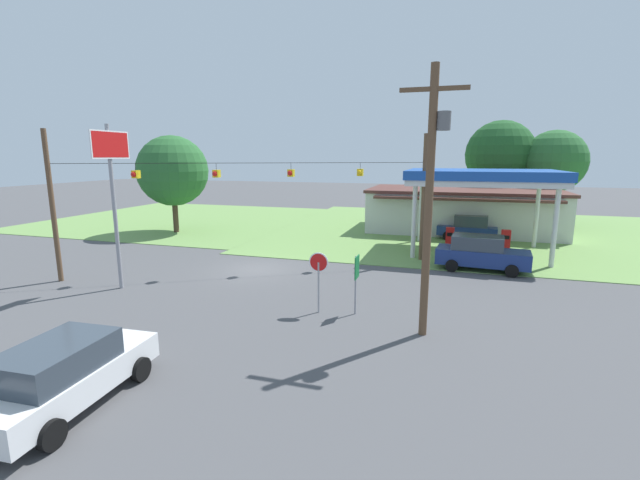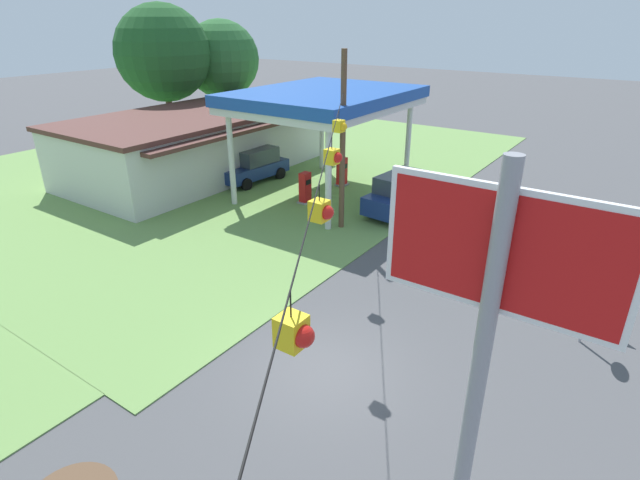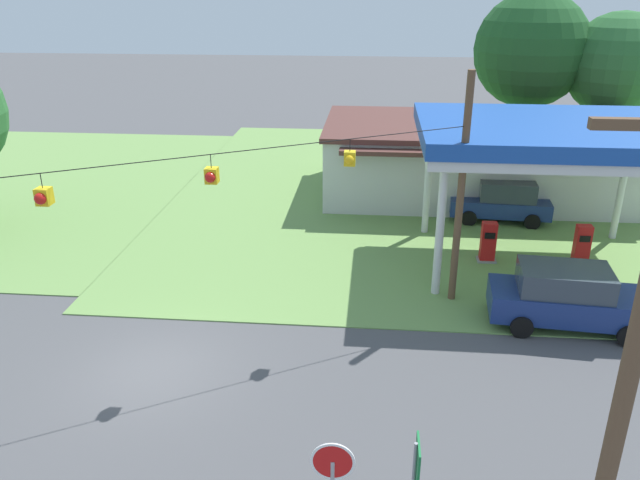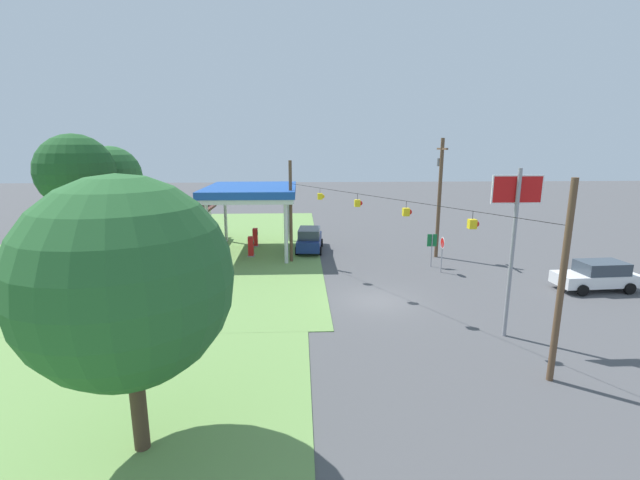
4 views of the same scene
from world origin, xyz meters
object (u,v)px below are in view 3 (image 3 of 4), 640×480
object	(u,v)px
route_sign	(416,474)
stop_sign_roadside	(333,474)
gas_station_canopy	(550,137)
car_at_pumps_front	(569,297)
gas_station_store	(481,159)
car_at_pumps_rear	(502,200)
fuel_pump_far	(582,247)
tree_behind_station	(531,50)
utility_pole_main	(636,358)
fuel_pump_near	(488,243)
tree_far_back	(617,65)

from	to	relation	value
route_sign	stop_sign_roadside	bearing A→B (deg)	-170.42
gas_station_canopy	car_at_pumps_front	bearing A→B (deg)	-90.48
gas_station_store	car_at_pumps_rear	xyz separation A→B (m)	(0.44, -3.87, -0.85)
gas_station_store	car_at_pumps_front	bearing A→B (deg)	-86.49
fuel_pump_far	tree_behind_station	world-z (taller)	tree_behind_station
fuel_pump_far	utility_pole_main	xyz separation A→B (m)	(-4.17, -14.61, 4.38)
fuel_pump_far	tree_behind_station	distance (m)	15.90
gas_station_canopy	tree_behind_station	world-z (taller)	tree_behind_station
fuel_pump_near	tree_behind_station	bearing A→B (deg)	74.53
tree_behind_station	tree_far_back	size ratio (longest dim) A/B	1.12
gas_station_store	tree_behind_station	xyz separation A→B (m)	(3.23, 6.30, 4.61)
fuel_pump_near	tree_behind_station	size ratio (longest dim) A/B	0.17
utility_pole_main	gas_station_canopy	bearing A→B (deg)	80.52
gas_station_canopy	fuel_pump_near	xyz separation A→B (m)	(-1.73, -0.00, -4.13)
route_sign	tree_far_back	distance (m)	30.04
gas_station_canopy	car_at_pumps_front	size ratio (longest dim) A/B	1.83
fuel_pump_near	car_at_pumps_front	xyz separation A→B (m)	(1.69, -4.67, 0.23)
gas_station_store	tree_far_back	world-z (taller)	tree_far_back
fuel_pump_near	car_at_pumps_front	size ratio (longest dim) A/B	0.32
fuel_pump_near	car_at_pumps_front	distance (m)	4.97
route_sign	utility_pole_main	bearing A→B (deg)	-24.22
car_at_pumps_front	tree_far_back	distance (m)	20.33
gas_station_canopy	stop_sign_roadside	distance (m)	15.49
gas_station_store	tree_behind_station	distance (m)	8.45
tree_behind_station	fuel_pump_near	bearing A→B (deg)	-105.47
car_at_pumps_front	utility_pole_main	distance (m)	11.04
route_sign	utility_pole_main	size ratio (longest dim) A/B	0.26
fuel_pump_far	tree_far_back	distance (m)	15.60
gas_station_store	car_at_pumps_front	size ratio (longest dim) A/B	3.08
route_sign	tree_behind_station	distance (m)	29.59
gas_station_canopy	tree_behind_station	distance (m)	15.11
tree_behind_station	fuel_pump_far	bearing A→B (deg)	-92.53
gas_station_store	stop_sign_roadside	world-z (taller)	gas_station_store
route_sign	utility_pole_main	xyz separation A→B (m)	(2.75, -1.24, 3.43)
tree_far_back	gas_station_store	bearing A→B (deg)	-145.21
route_sign	utility_pole_main	world-z (taller)	utility_pole_main
tree_behind_station	utility_pole_main	bearing A→B (deg)	-99.29
utility_pole_main	route_sign	bearing A→B (deg)	155.78
fuel_pump_far	route_sign	xyz separation A→B (m)	(-6.91, -13.38, 0.95)
car_at_pumps_front	gas_station_store	bearing A→B (deg)	98.46
car_at_pumps_rear	stop_sign_roadside	world-z (taller)	stop_sign_roadside
route_sign	tree_far_back	xyz separation A→B (m)	(11.99, 27.24, 4.09)
gas_station_canopy	fuel_pump_far	size ratio (longest dim) A/B	5.73
gas_station_canopy	car_at_pumps_front	distance (m)	6.09
fuel_pump_far	tree_far_back	size ratio (longest dim) A/B	0.19
gas_station_canopy	utility_pole_main	bearing A→B (deg)	-99.48
gas_station_canopy	tree_far_back	xyz separation A→B (m)	(6.81, 13.86, 0.91)
fuel_pump_far	route_sign	size ratio (longest dim) A/B	0.67
tree_far_back	stop_sign_roadside	bearing A→B (deg)	-116.13
gas_station_canopy	route_sign	distance (m)	14.70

